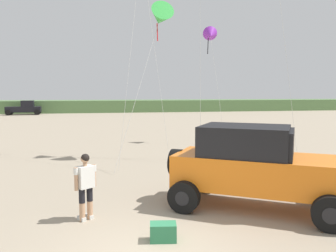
# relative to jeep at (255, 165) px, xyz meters

# --- Properties ---
(dune_ridge) EXTENTS (90.00, 6.99, 1.85)m
(dune_ridge) POSITION_rel_jeep_xyz_m (-2.38, 48.21, -0.27)
(dune_ridge) COLOR #567A47
(dune_ridge) RESTS_ON ground_plane
(jeep) EXTENTS (4.96, 4.31, 2.26)m
(jeep) POSITION_rel_jeep_xyz_m (0.00, 0.00, 0.00)
(jeep) COLOR orange
(jeep) RESTS_ON ground_plane
(person_watching) EXTENTS (0.53, 0.45, 1.67)m
(person_watching) POSITION_rel_jeep_xyz_m (-4.48, -0.01, -0.26)
(person_watching) COLOR tan
(person_watching) RESTS_ON ground_plane
(cooler_box) EXTENTS (0.61, 0.44, 0.38)m
(cooler_box) POSITION_rel_jeep_xyz_m (-2.81, -1.57, -1.01)
(cooler_box) COLOR #2D7F51
(cooler_box) RESTS_ON ground_plane
(distant_pickup) EXTENTS (4.72, 2.67, 1.98)m
(distant_pickup) POSITION_rel_jeep_xyz_m (-14.50, 42.69, -0.26)
(distant_pickup) COLOR black
(distant_pickup) RESTS_ON ground_plane
(kite_blue_swept) EXTENTS (1.24, 2.09, 7.29)m
(kite_blue_swept) POSITION_rel_jeep_xyz_m (2.63, 12.09, 5.46)
(kite_blue_swept) COLOR purple
(kite_blue_swept) RESTS_ON ground_plane
(kite_red_delta) EXTENTS (3.09, 4.08, 7.44)m
(kite_red_delta) POSITION_rel_jeep_xyz_m (-1.21, 7.89, 5.50)
(kite_red_delta) COLOR green
(kite_red_delta) RESTS_ON ground_plane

